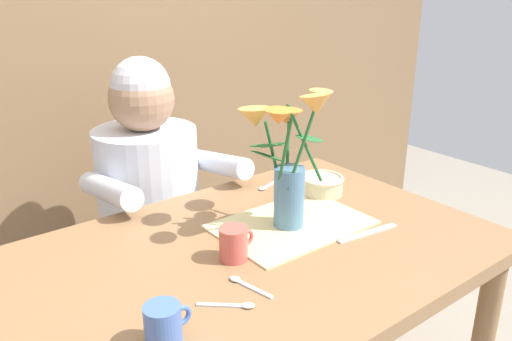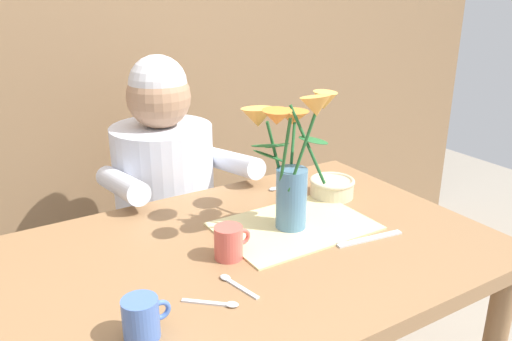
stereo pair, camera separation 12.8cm
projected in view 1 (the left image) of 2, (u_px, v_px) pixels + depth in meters
name	position (u px, v px, depth m)	size (l,w,h in m)	color
wood_panel_backdrop	(75.00, 11.00, 1.88)	(4.00, 0.10, 2.50)	brown
dining_table	(254.00, 283.00, 1.31)	(1.20, 0.80, 0.74)	olive
seated_person	(152.00, 223.00, 1.81)	(0.45, 0.47, 1.14)	#4C4C56
striped_placemat	(292.00, 224.00, 1.40)	(0.40, 0.28, 0.01)	beige
flower_vase	(288.00, 153.00, 1.33)	(0.25, 0.27, 0.37)	teal
ceramic_bowl	(321.00, 184.00, 1.60)	(0.14, 0.14, 0.06)	beige
dinner_knife	(367.00, 233.00, 1.35)	(0.19, 0.02, 0.01)	silver
ceramic_mug	(234.00, 243.00, 1.22)	(0.09, 0.07, 0.08)	#CC564C
coffee_cup	(164.00, 325.00, 0.94)	(0.09, 0.07, 0.08)	#476BB7
spoon_0	(235.00, 305.00, 1.05)	(0.10, 0.09, 0.01)	silver
spoon_1	(244.00, 284.00, 1.13)	(0.04, 0.12, 0.01)	silver
spoon_2	(267.00, 186.00, 1.65)	(0.12, 0.05, 0.01)	silver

